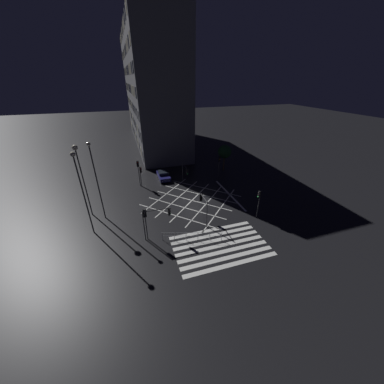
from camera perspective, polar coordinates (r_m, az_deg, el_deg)
The scene contains 17 objects.
ground_plane at distance 30.76m, azimuth 0.00°, elevation -2.25°, with size 200.00×200.00×0.00m, color black.
road_markings at distance 25.99m, azimuth 4.93°, elevation -8.80°, with size 14.75×20.15×0.01m.
office_building at distance 59.01m, azimuth -10.87°, elevation 25.09°, with size 10.06×38.80×25.60m.
traffic_light_median_north at distance 34.41m, azimuth -1.82°, elevation 5.74°, with size 0.36×3.13×3.29m.
traffic_light_nw_cross at distance 34.58m, azimuth -14.14°, elevation 6.14°, with size 0.36×0.39×4.33m.
traffic_light_se_main at distance 26.93m, azimuth 17.38°, elevation -1.73°, with size 0.39×0.36×3.83m.
traffic_light_median_south at distance 25.23m, azimuth 3.00°, elevation -2.95°, with size 0.36×2.34×3.49m.
traffic_light_nw_main at distance 34.73m, azimuth -13.50°, elevation 5.07°, with size 0.39×0.36×3.34m.
traffic_light_sw_cross at distance 22.85m, azimuth -12.37°, elevation -6.78°, with size 0.36×0.39×3.85m.
traffic_light_sw_main at distance 22.82m, azimuth -8.95°, elevation -6.37°, with size 3.00×0.36×3.75m.
traffic_light_ne_cross at distance 37.54m, azimuth 7.29°, elevation 7.90°, with size 0.36×0.39×3.76m.
street_lamp_east at distance 26.60m, azimuth -24.34°, elevation 4.32°, with size 0.41×0.41×9.63m.
street_lamp_west at distance 27.70m, azimuth -27.85°, elevation 6.51°, with size 0.60×0.60×9.13m.
street_lamp_far at distance 24.15m, azimuth -27.66°, elevation 2.46°, with size 0.49×0.49×9.51m.
street_tree_near at distance 40.05m, azimuth 8.69°, elevation 10.55°, with size 2.44×2.44×4.89m.
waiting_car at distance 37.54m, azimuth -7.65°, elevation 4.46°, with size 1.79×4.22×1.31m.
pedestrian_railing at distance 23.39m, azimuth 0.00°, elevation -11.49°, with size 6.13×1.99×1.05m.
Camera 1 is at (-8.05, -25.24, 15.63)m, focal length 20.00 mm.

